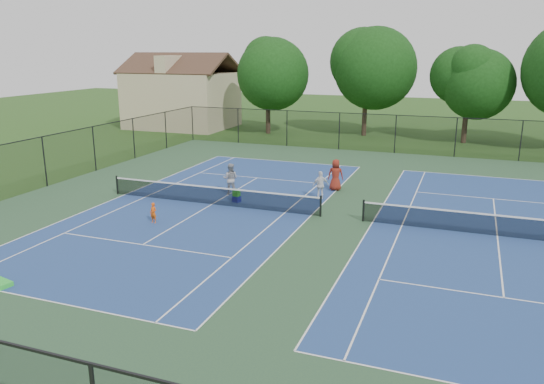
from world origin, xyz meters
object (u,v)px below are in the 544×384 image
at_px(bystander_c, 336,175).
at_px(ball_hopper, 236,193).
at_px(tree_back_a, 268,70).
at_px(instructor, 230,179).
at_px(ball_crate, 237,199).
at_px(tree_back_b, 367,64).
at_px(child_player, 153,213).
at_px(bystander_a, 321,185).
at_px(clapboard_house, 182,97).
at_px(tree_back_c, 469,79).

bearing_deg(bystander_c, ball_hopper, 32.70).
distance_m(tree_back_a, ball_hopper, 24.74).
height_order(instructor, bystander_c, bystander_c).
relative_size(bystander_c, ball_crate, 4.77).
distance_m(tree_back_b, child_player, 30.62).
xyz_separation_m(bystander_a, ball_hopper, (-4.07, -2.13, -0.28)).
bearing_deg(bystander_c, ball_crate, 32.70).
bearing_deg(ball_hopper, tree_back_a, 106.92).
bearing_deg(clapboard_house, child_player, -62.70).
bearing_deg(child_player, tree_back_a, 108.34).
relative_size(tree_back_a, clapboard_house, 0.85).
bearing_deg(bystander_a, instructor, -26.03).
bearing_deg(tree_back_a, instructor, -74.43).
height_order(tree_back_a, ball_hopper, tree_back_a).
height_order(tree_back_b, bystander_c, tree_back_b).
height_order(clapboard_house, ball_hopper, clapboard_house).
distance_m(tree_back_c, instructor, 26.09).
relative_size(tree_back_b, child_player, 10.13).
xyz_separation_m(tree_back_c, child_player, (-13.18, -28.72, -4.99)).
distance_m(tree_back_b, tree_back_c, 9.12).
bearing_deg(clapboard_house, tree_back_c, 0.00).
height_order(clapboard_house, ball_crate, clapboard_house).
bearing_deg(bystander_a, bystander_c, -133.48).
xyz_separation_m(tree_back_a, ball_crate, (7.02, -23.07, -5.88)).
xyz_separation_m(tree_back_b, instructor, (-2.94, -23.74, -5.71)).
xyz_separation_m(tree_back_b, bystander_a, (2.09, -22.93, -5.81)).
distance_m(tree_back_b, clapboard_house, 19.35).
bearing_deg(ball_crate, bystander_c, 44.15).
bearing_deg(instructor, bystander_c, -161.83).
xyz_separation_m(tree_back_b, tree_back_c, (9.00, -1.00, -1.11)).
relative_size(tree_back_a, ball_crate, 23.76).
distance_m(tree_back_a, instructor, 23.15).
bearing_deg(bystander_c, tree_back_a, -70.24).
xyz_separation_m(bystander_c, ball_hopper, (-4.38, -4.25, -0.41)).
xyz_separation_m(instructor, bystander_a, (5.03, 0.81, -0.11)).
bearing_deg(tree_back_a, child_player, -80.13).
xyz_separation_m(tree_back_c, instructor, (-11.94, -22.74, -4.59)).
xyz_separation_m(tree_back_a, ball_hopper, (7.02, -23.07, -5.53)).
distance_m(tree_back_c, clapboard_house, 28.10).
relative_size(clapboard_house, child_player, 10.91).
xyz_separation_m(instructor, ball_hopper, (0.96, -1.33, -0.38)).
bearing_deg(ball_hopper, tree_back_b, 85.48).
bearing_deg(instructor, tree_back_a, -84.97).
xyz_separation_m(clapboard_house, child_player, (14.82, -28.72, -2.60)).
relative_size(tree_back_a, tree_back_c, 1.09).
bearing_deg(bystander_c, bystander_a, 70.21).
distance_m(tree_back_b, instructor, 24.59).
xyz_separation_m(tree_back_c, bystander_a, (-6.91, -21.93, -4.70)).
xyz_separation_m(child_player, bystander_a, (6.26, 6.78, 0.29)).
xyz_separation_m(tree_back_b, child_player, (-4.18, -29.72, -6.10)).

